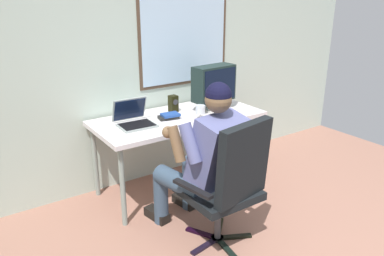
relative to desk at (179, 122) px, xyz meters
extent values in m
cube|color=#B5C8BA|center=(-0.26, 0.42, 0.70)|extent=(5.89, 0.06, 2.75)
cube|color=#4C3828|center=(0.32, 0.39, 0.91)|extent=(1.03, 0.01, 1.32)
cube|color=silver|center=(0.32, 0.38, 0.91)|extent=(0.97, 0.02, 1.26)
cylinder|color=gray|center=(-0.73, -0.30, -0.33)|extent=(0.04, 0.04, 0.69)
cylinder|color=gray|center=(0.73, -0.30, -0.33)|extent=(0.04, 0.04, 0.69)
cylinder|color=gray|center=(-0.73, 0.30, -0.33)|extent=(0.04, 0.04, 0.69)
cylinder|color=gray|center=(0.73, 0.30, -0.33)|extent=(0.04, 0.04, 0.69)
cube|color=silver|center=(0.00, 0.00, 0.04)|extent=(1.58, 0.72, 0.04)
cube|color=black|center=(-0.35, -0.92, -0.67)|extent=(0.28, 0.09, 0.02)
cube|color=black|center=(-0.24, -1.03, -0.67)|extent=(0.08, 0.28, 0.02)
cube|color=black|center=(-0.10, -0.95, -0.67)|extent=(0.26, 0.16, 0.02)
cube|color=black|center=(-0.12, -0.80, -0.67)|extent=(0.22, 0.23, 0.02)
cube|color=black|center=(-0.28, -0.77, -0.67)|extent=(0.17, 0.26, 0.02)
cylinder|color=black|center=(-0.22, -0.89, -0.67)|extent=(0.10, 0.10, 0.02)
cylinder|color=#3F3F44|center=(-0.22, -0.89, -0.46)|extent=(0.05, 0.05, 0.38)
cube|color=black|center=(-0.22, -0.89, -0.25)|extent=(0.50, 0.50, 0.06)
cube|color=black|center=(-0.18, -1.11, 0.06)|extent=(0.49, 0.18, 0.57)
cube|color=black|center=(0.05, -0.85, -0.12)|extent=(0.11, 0.36, 0.02)
cube|color=black|center=(-0.49, -0.94, -0.12)|extent=(0.11, 0.36, 0.02)
cylinder|color=#35485E|center=(-0.10, -0.61, -0.22)|extent=(0.23, 0.48, 0.15)
cylinder|color=#35485E|center=(-0.14, -0.38, -0.45)|extent=(0.12, 0.12, 0.45)
cube|color=black|center=(-0.15, -0.32, -0.64)|extent=(0.14, 0.25, 0.08)
cylinder|color=#35485E|center=(-0.42, -0.66, -0.22)|extent=(0.23, 0.48, 0.15)
cylinder|color=#35485E|center=(-0.45, -0.43, -0.45)|extent=(0.12, 0.12, 0.45)
cube|color=black|center=(-0.46, -0.38, -0.64)|extent=(0.14, 0.25, 0.08)
cube|color=slate|center=(-0.22, -0.86, 0.05)|extent=(0.43, 0.41, 0.59)
sphere|color=brown|center=(-0.22, -0.86, 0.45)|extent=(0.19, 0.19, 0.19)
sphere|color=black|center=(-0.22, -0.86, 0.48)|extent=(0.19, 0.19, 0.19)
cylinder|color=slate|center=(-0.01, -0.78, 0.17)|extent=(0.13, 0.24, 0.29)
cylinder|color=brown|center=(-0.03, -0.69, 0.04)|extent=(0.09, 0.10, 0.26)
sphere|color=brown|center=(-0.03, -0.65, 0.01)|extent=(0.09, 0.09, 0.09)
cylinder|color=slate|center=(-0.44, -0.85, 0.17)|extent=(0.12, 0.21, 0.29)
cylinder|color=brown|center=(-0.47, -0.71, 0.13)|extent=(0.10, 0.17, 0.27)
sphere|color=brown|center=(-0.48, -0.62, 0.19)|extent=(0.09, 0.09, 0.09)
cube|color=beige|center=(0.40, 0.00, 0.07)|extent=(0.26, 0.22, 0.02)
cylinder|color=beige|center=(0.40, 0.00, 0.11)|extent=(0.04, 0.04, 0.07)
cube|color=#1A2926|center=(0.40, 0.00, 0.32)|extent=(0.44, 0.21, 0.34)
cube|color=black|center=(0.41, -0.10, 0.32)|extent=(0.38, 0.04, 0.30)
cube|color=#8E9A98|center=(-0.45, -0.04, 0.07)|extent=(0.31, 0.24, 0.02)
cube|color=black|center=(-0.45, -0.04, 0.08)|extent=(0.28, 0.21, 0.00)
cube|color=#8E9A98|center=(-0.44, 0.11, 0.18)|extent=(0.31, 0.10, 0.21)
cube|color=#0F1933|center=(-0.44, 0.11, 0.17)|extent=(0.28, 0.09, 0.19)
cylinder|color=silver|center=(0.11, -0.19, 0.06)|extent=(0.07, 0.07, 0.00)
cylinder|color=silver|center=(0.11, -0.19, 0.09)|extent=(0.01, 0.01, 0.06)
cylinder|color=silver|center=(0.11, -0.19, 0.15)|extent=(0.09, 0.09, 0.07)
cylinder|color=#56151E|center=(0.11, -0.19, 0.13)|extent=(0.08, 0.08, 0.03)
cube|color=black|center=(0.04, 0.15, 0.14)|extent=(0.08, 0.08, 0.16)
cylinder|color=#333338|center=(0.04, 0.11, 0.16)|extent=(0.05, 0.01, 0.05)
cube|color=black|center=(-0.12, -0.01, 0.07)|extent=(0.20, 0.14, 0.03)
cube|color=#1F4392|center=(-0.10, -0.02, 0.10)|extent=(0.17, 0.13, 0.02)
camera|label=1|loc=(-1.79, -2.85, 1.15)|focal=35.58mm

